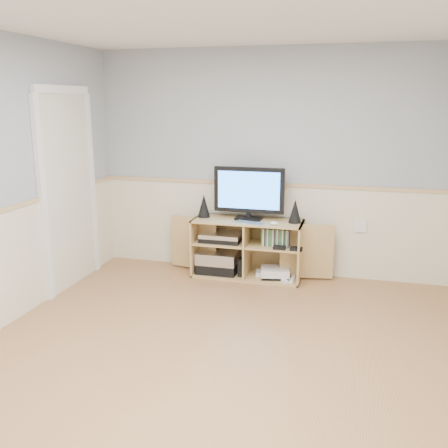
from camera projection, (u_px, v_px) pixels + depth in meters
The scene contains 11 objects.
room at pixel (213, 203), 3.57m from camera, with size 4.04×4.54×2.54m.
media_cabinet at pixel (248, 247), 5.62m from camera, with size 1.88×0.45×0.65m.
monitor at pixel (249, 191), 5.46m from camera, with size 0.78×0.18×0.58m.
speaker_left at pixel (204, 206), 5.61m from camera, with size 0.14×0.14×0.26m, color black.
speaker_right at pixel (295, 211), 5.35m from camera, with size 0.14×0.14×0.26m, color black.
keyboard at pixel (249, 223), 5.35m from camera, with size 0.31×0.12×0.01m, color silver.
mouse at pixel (274, 223), 5.28m from camera, with size 0.10×0.06×0.04m, color white.
av_components at pixel (219, 255), 5.68m from camera, with size 0.53×0.34×0.47m.
game_consoles at pixel (274, 273), 5.54m from camera, with size 0.46×0.31×0.11m.
game_cases at pixel (276, 237), 5.43m from camera, with size 0.30×0.14×0.19m, color #3F8C3F.
wall_outlet at pixel (361, 226), 5.42m from camera, with size 0.12×0.03×0.12m, color white.
Camera 1 is at (0.92, -3.24, 1.93)m, focal length 40.00 mm.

